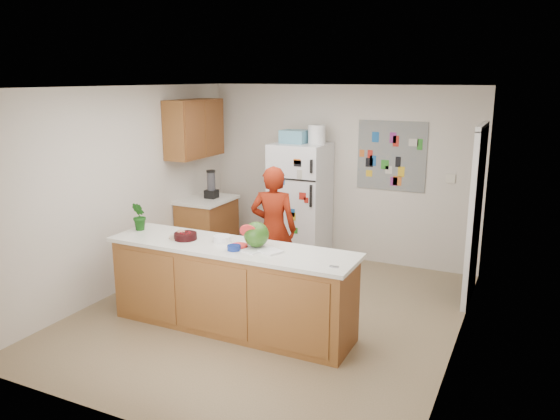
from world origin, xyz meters
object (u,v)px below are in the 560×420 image
at_px(watermelon, 256,234).
at_px(cherry_bowl, 185,236).
at_px(person, 273,229).
at_px(refrigerator, 300,203).

height_order(watermelon, cherry_bowl, watermelon).
relative_size(person, watermelon, 6.09).
distance_m(refrigerator, cherry_bowl, 2.42).
relative_size(refrigerator, watermelon, 6.60).
xyz_separation_m(watermelon, cherry_bowl, (-0.82, -0.06, -0.11)).
height_order(refrigerator, watermelon, refrigerator).
relative_size(refrigerator, person, 1.08).
bearing_deg(person, refrigerator, -96.63).
bearing_deg(watermelon, refrigerator, 102.78).
xyz_separation_m(person, cherry_bowl, (-0.46, -1.20, 0.17)).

